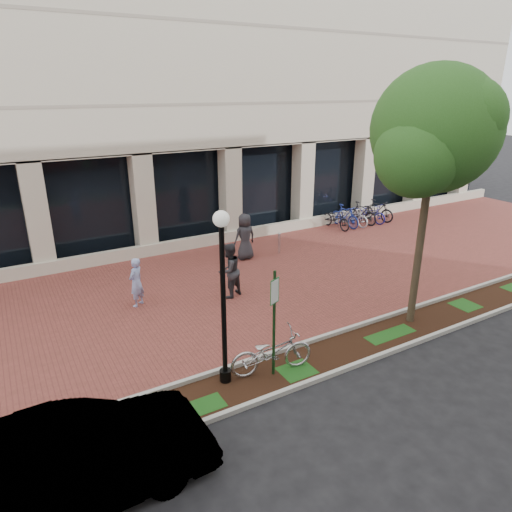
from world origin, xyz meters
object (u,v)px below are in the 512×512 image
pedestrian_right (245,237)px  bollard (279,243)px  parking_sign (275,312)px  street_tree (434,138)px  sedan_near_curb (73,464)px  locked_bicycle (272,352)px  bike_rack_cluster (357,215)px  lamppost (223,290)px  pedestrian_left (136,282)px  pedestrian_mid (229,271)px

pedestrian_right → bollard: bearing=171.1°
parking_sign → street_tree: (5.10, 0.30, 3.66)m
pedestrian_right → sedan_near_curb: bearing=44.7°
parking_sign → bollard: bearing=32.2°
parking_sign → locked_bicycle: bearing=56.9°
bike_rack_cluster → sedan_near_curb: sedan_near_curb is taller
lamppost → locked_bicycle: lamppost is taller
locked_bicycle → bollard: (4.82, 7.14, -0.08)m
pedestrian_left → bike_rack_cluster: 12.92m
pedestrian_mid → bollard: 4.67m
parking_sign → pedestrian_mid: bearing=52.2°
bollard → pedestrian_mid: bearing=-143.9°
pedestrian_mid → sedan_near_curb: pedestrian_mid is taller
lamppost → pedestrian_mid: size_ratio=2.25×
bike_rack_cluster → bollard: bearing=-172.0°
bike_rack_cluster → sedan_near_curb: 18.61m
pedestrian_mid → bollard: (3.75, 2.74, -0.47)m
lamppost → bollard: 9.34m
pedestrian_left → pedestrian_right: bearing=163.9°
pedestrian_left → bollard: 6.88m
pedestrian_left → locked_bicycle: bearing=70.8°
parking_sign → bollard: (4.85, 7.27, -1.25)m
bollard → bike_rack_cluster: bearing=16.0°
street_tree → bollard: bearing=92.1°
bollard → pedestrian_right: bearing=173.9°
pedestrian_left → bike_rack_cluster: pedestrian_left is taller
street_tree → bollard: 8.54m
locked_bicycle → street_tree: bearing=-77.6°
parking_sign → locked_bicycle: parking_sign is taller
sedan_near_curb → pedestrian_mid: bearing=-46.2°
lamppost → pedestrian_left: lamppost is taller
parking_sign → sedan_near_curb: parking_sign is taller
parking_sign → bollard: parking_sign is taller
pedestrian_left → sedan_near_curb: size_ratio=0.34×
locked_bicycle → pedestrian_left: (-1.79, 5.28, 0.26)m
lamppost → bike_rack_cluster: (11.79, 8.58, -1.86)m
bollard → bike_rack_cluster: 6.04m
locked_bicycle → bollard: 8.62m
locked_bicycle → bollard: locked_bicycle is taller
bollard → pedestrian_left: bearing=-164.3°
pedestrian_left → sedan_near_curb: bearing=28.0°
pedestrian_right → bollard: (1.56, -0.17, -0.48)m
parking_sign → sedan_near_curb: (-4.81, -1.40, -0.95)m
parking_sign → street_tree: street_tree is taller
bollard → street_tree: bearing=-87.9°
parking_sign → locked_bicycle: size_ratio=1.31×
locked_bicycle → pedestrian_left: size_ratio=1.30×
locked_bicycle → bike_rack_cluster: (10.63, 8.81, -0.02)m
locked_bicycle → pedestrian_right: (3.27, 7.30, 0.40)m
pedestrian_left → pedestrian_mid: pedestrian_mid is taller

